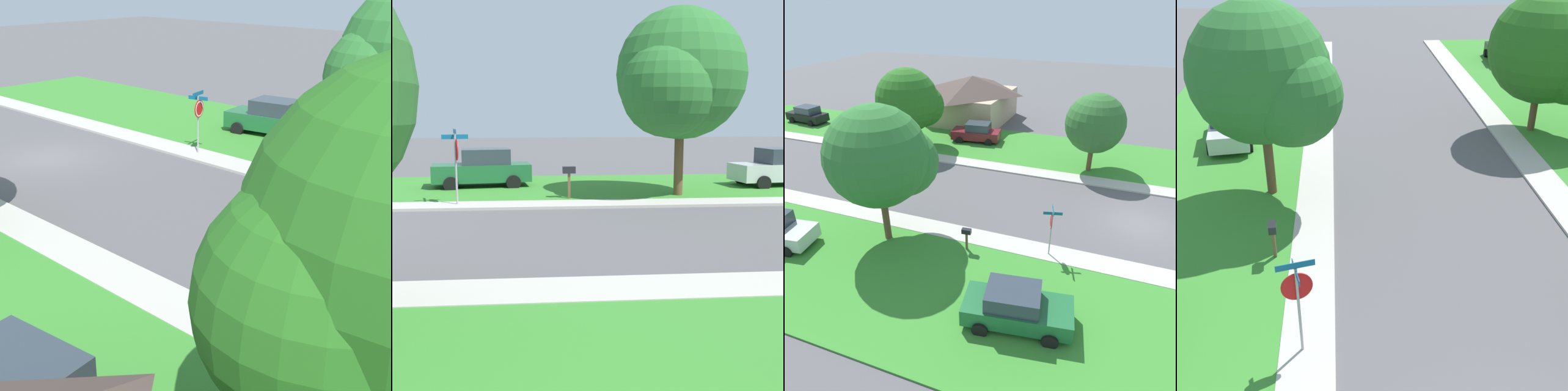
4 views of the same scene
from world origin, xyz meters
TOP-DOWN VIEW (x-y plane):
  - ground_plane at (0.00, 0.00)m, footprint 120.00×120.00m
  - sidewalk_east at (4.70, 12.00)m, footprint 1.40×56.00m
  - sidewalk_west at (-4.70, 12.00)m, footprint 1.40×56.00m
  - stop_sign_far_corner at (-4.83, 4.40)m, footprint 0.90×0.90m
  - car_green_across_road at (-9.67, 4.76)m, footprint 2.51×4.52m
  - mailbox at (-5.88, 8.44)m, footprint 0.29×0.50m

SIDE VIEW (x-z plane):
  - ground_plane at x=0.00m, z-range 0.00..0.00m
  - sidewalk_east at x=4.70m, z-range 0.00..0.10m
  - sidewalk_west at x=-4.70m, z-range 0.00..0.10m
  - car_green_across_road at x=-9.67m, z-range -0.01..1.75m
  - mailbox at x=-5.88m, z-range 0.35..1.66m
  - stop_sign_far_corner at x=-4.83m, z-range 0.50..3.27m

